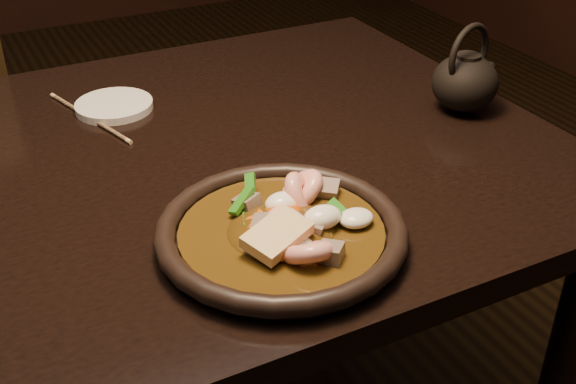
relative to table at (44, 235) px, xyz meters
name	(u,v)px	position (x,y,z in m)	size (l,w,h in m)	color
table	(44,235)	(0.00, 0.00, 0.00)	(1.60, 0.90, 0.75)	black
plate	(281,233)	(0.25, -0.27, 0.09)	(0.31, 0.31, 0.03)	black
stirfry	(289,227)	(0.26, -0.27, 0.10)	(0.19, 0.21, 0.07)	#3D280B
saucer_right	(114,106)	(0.17, 0.21, 0.08)	(0.13, 0.13, 0.01)	silver
chopsticks	(89,117)	(0.13, 0.19, 0.08)	(0.08, 0.24, 0.01)	tan
teapot	(466,80)	(0.70, -0.07, 0.13)	(0.14, 0.11, 0.15)	black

